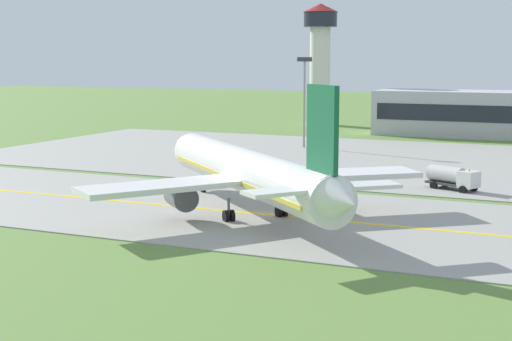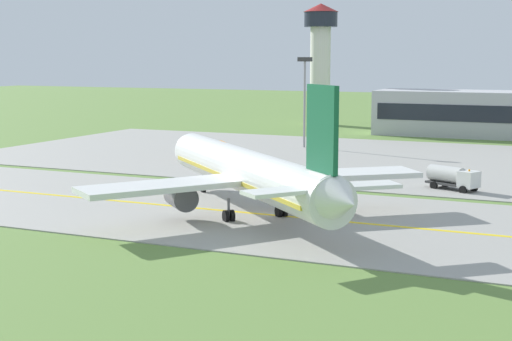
# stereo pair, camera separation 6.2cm
# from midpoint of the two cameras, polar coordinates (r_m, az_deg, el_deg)

# --- Properties ---
(ground_plane) EXTENTS (500.00, 500.00, 0.00)m
(ground_plane) POSITION_cam_midpoint_polar(r_m,az_deg,el_deg) (71.82, 0.75, -3.37)
(ground_plane) COLOR olive
(taxiway_strip) EXTENTS (240.00, 28.00, 0.10)m
(taxiway_strip) POSITION_cam_midpoint_polar(r_m,az_deg,el_deg) (71.81, 0.75, -3.33)
(taxiway_strip) COLOR #9E9B93
(taxiway_strip) RESTS_ON ground
(apron_pad) EXTENTS (140.00, 52.00, 0.10)m
(apron_pad) POSITION_cam_midpoint_polar(r_m,az_deg,el_deg) (108.97, 14.52, 0.45)
(apron_pad) COLOR #9E9B93
(apron_pad) RESTS_ON ground
(taxiway_centreline) EXTENTS (220.00, 0.60, 0.01)m
(taxiway_centreline) POSITION_cam_midpoint_polar(r_m,az_deg,el_deg) (71.80, 0.75, -3.29)
(taxiway_centreline) COLOR yellow
(taxiway_centreline) RESTS_ON taxiway_strip
(airplane_lead) EXTENTS (31.80, 30.63, 12.70)m
(airplane_lead) POSITION_cam_midpoint_polar(r_m,az_deg,el_deg) (70.62, -0.49, -0.17)
(airplane_lead) COLOR white
(airplane_lead) RESTS_ON ground
(service_truck_baggage) EXTENTS (5.41, 5.93, 2.60)m
(service_truck_baggage) POSITION_cam_midpoint_polar(r_m,az_deg,el_deg) (110.91, -2.92, 1.62)
(service_truck_baggage) COLOR orange
(service_truck_baggage) RESTS_ON ground
(service_truck_fuel) EXTENTS (6.30, 4.45, 2.65)m
(service_truck_fuel) POSITION_cam_midpoint_polar(r_m,az_deg,el_deg) (87.75, 14.48, -0.46)
(service_truck_fuel) COLOR silver
(service_truck_fuel) RESTS_ON ground
(control_tower) EXTENTS (7.60, 7.60, 26.12)m
(control_tower) POSITION_cam_midpoint_polar(r_m,az_deg,el_deg) (168.30, 4.84, 8.79)
(control_tower) COLOR silver
(control_tower) RESTS_ON ground
(apron_light_mast) EXTENTS (2.40, 0.50, 14.70)m
(apron_light_mast) POSITION_cam_midpoint_polar(r_m,az_deg,el_deg) (124.78, 3.66, 5.96)
(apron_light_mast) COLOR gray
(apron_light_mast) RESTS_ON ground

